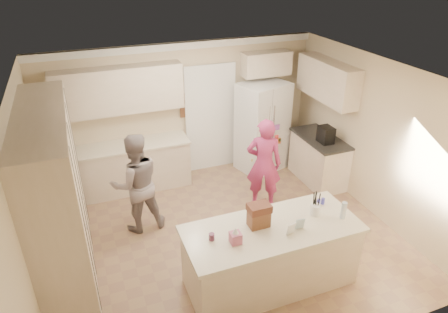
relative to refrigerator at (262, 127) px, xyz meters
name	(u,v)px	position (x,y,z in m)	size (l,w,h in m)	color
floor	(226,237)	(-1.50, -1.87, -0.91)	(5.20, 4.60, 0.02)	#937351
ceiling	(227,76)	(-1.50, -1.87, 1.71)	(5.20, 4.60, 0.02)	white
wall_back	(182,111)	(-1.50, 0.44, 0.40)	(5.20, 0.02, 2.60)	beige
wall_front	(314,274)	(-1.50, -4.18, 0.40)	(5.20, 0.02, 2.60)	beige
wall_left	(29,202)	(-4.11, -1.87, 0.40)	(0.02, 4.60, 2.60)	beige
wall_right	(374,138)	(1.11, -1.87, 0.40)	(0.02, 4.60, 2.60)	beige
crown_back	(180,46)	(-1.50, 0.39, 1.63)	(5.20, 0.08, 0.12)	white
pantry_bank	(57,197)	(-3.80, -1.67, 0.28)	(0.60, 2.60, 2.35)	beige
back_base_cab	(129,168)	(-2.65, 0.13, -0.46)	(2.20, 0.60, 0.88)	beige
back_countertop	(127,146)	(-2.65, 0.12, 0.00)	(2.24, 0.63, 0.04)	beige
back_upper_cab	(119,90)	(-2.65, 0.25, 1.00)	(2.20, 0.35, 0.80)	beige
doorway_opening	(210,119)	(-0.95, 0.41, 0.15)	(0.90, 0.06, 2.10)	black
doorway_casing	(211,120)	(-0.95, 0.37, 0.15)	(1.02, 0.03, 2.22)	white
wall_frame_upper	(183,99)	(-1.48, 0.40, 0.65)	(0.15, 0.02, 0.20)	brown
wall_frame_lower	(184,112)	(-1.48, 0.40, 0.38)	(0.15, 0.02, 0.20)	brown
refrigerator	(262,127)	(0.00, 0.00, 0.00)	(0.90, 0.70, 1.80)	white
fridge_seam	(270,134)	(0.00, -0.35, 0.00)	(0.01, 0.02, 1.78)	gray
fridge_dispenser	(261,124)	(-0.22, -0.37, 0.25)	(0.22, 0.03, 0.35)	black
fridge_handle_l	(269,128)	(-0.05, -0.37, 0.15)	(0.02, 0.02, 0.85)	silver
fridge_handle_r	(273,127)	(0.05, -0.37, 0.15)	(0.02, 0.02, 0.85)	silver
over_fridge_cab	(266,64)	(0.15, 0.25, 1.20)	(0.95, 0.35, 0.45)	beige
right_base_cab	(318,160)	(0.80, -0.87, -0.46)	(0.60, 1.20, 0.88)	beige
right_countertop	(321,138)	(0.79, -0.87, 0.00)	(0.63, 1.24, 0.04)	#2D2B28
right_upper_cab	(327,80)	(0.92, -0.67, 1.05)	(0.35, 1.50, 0.70)	beige
coffee_maker	(326,135)	(0.75, -1.07, 0.17)	(0.22, 0.28, 0.30)	black
island_base	(270,257)	(-1.30, -2.97, -0.46)	(2.20, 0.90, 0.88)	beige
island_top	(272,229)	(-1.30, -2.97, 0.00)	(2.28, 0.96, 0.05)	beige
utensil_crock	(315,210)	(-0.65, -2.92, 0.10)	(0.13, 0.13, 0.15)	white
tissue_box	(235,238)	(-1.85, -3.07, 0.10)	(0.13, 0.13, 0.14)	#C36082
tissue_plume	(236,230)	(-1.85, -3.07, 0.20)	(0.08, 0.08, 0.08)	white
dollhouse_body	(259,218)	(-1.45, -2.87, 0.14)	(0.26, 0.18, 0.22)	brown
dollhouse_roof	(259,208)	(-1.45, -2.87, 0.30)	(0.28, 0.20, 0.10)	#592D1E
jam_jar	(212,237)	(-2.10, -2.92, 0.07)	(0.07, 0.07, 0.09)	#59263F
greeting_card_a	(291,229)	(-1.15, -3.17, 0.11)	(0.12, 0.01, 0.16)	white
greeting_card_b	(300,224)	(-1.00, -3.12, 0.11)	(0.12, 0.01, 0.16)	silver
water_bottle	(344,210)	(-0.35, -3.12, 0.14)	(0.07, 0.07, 0.24)	silver
shaker_salt	(319,202)	(-0.48, -2.75, 0.07)	(0.05, 0.05, 0.09)	#3F3EAA
shaker_pepper	(323,201)	(-0.41, -2.75, 0.07)	(0.05, 0.05, 0.09)	#3F3EAA
teen_boy	(136,183)	(-2.71, -1.12, -0.07)	(0.80, 0.63, 1.65)	gray
teen_girl	(264,164)	(-0.57, -1.25, -0.08)	(0.60, 0.39, 1.64)	#AE3382
fridge_magnets	(270,134)	(0.00, -0.36, 0.00)	(0.76, 0.02, 1.44)	tan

